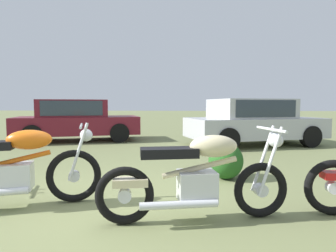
# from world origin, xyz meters

# --- Properties ---
(ground_plane) EXTENTS (120.00, 120.00, 0.00)m
(ground_plane) POSITION_xyz_m (0.00, 0.00, 0.00)
(ground_plane) COLOR olive
(motorcycle_orange) EXTENTS (1.99, 1.00, 1.02)m
(motorcycle_orange) POSITION_xyz_m (-1.06, -0.14, 0.48)
(motorcycle_orange) COLOR black
(motorcycle_orange) RESTS_ON ground
(motorcycle_cream) EXTENTS (2.08, 0.82, 1.02)m
(motorcycle_cream) POSITION_xyz_m (1.15, -0.35, 0.48)
(motorcycle_cream) COLOR black
(motorcycle_cream) RESTS_ON ground
(car_burgundy) EXTENTS (4.42, 3.01, 1.43)m
(car_burgundy) POSITION_xyz_m (-2.92, 6.13, 0.80)
(car_burgundy) COLOR maroon
(car_burgundy) RESTS_ON ground
(car_silver) EXTENTS (4.47, 3.14, 1.43)m
(car_silver) POSITION_xyz_m (2.96, 5.59, 0.80)
(car_silver) COLOR #B2B5BA
(car_silver) RESTS_ON ground
(shrub_low) EXTENTS (0.58, 0.63, 0.61)m
(shrub_low) POSITION_xyz_m (1.66, 1.44, 0.31)
(shrub_low) COLOR #23581E
(shrub_low) RESTS_ON ground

